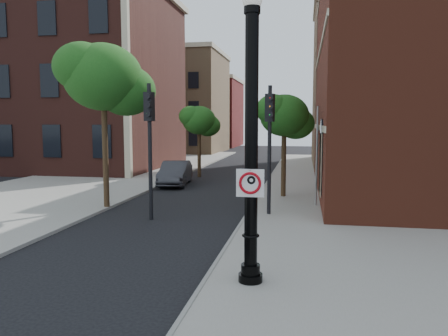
% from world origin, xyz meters
% --- Properties ---
extents(ground, '(120.00, 120.00, 0.00)m').
position_xyz_m(ground, '(0.00, 0.00, 0.00)').
color(ground, black).
rests_on(ground, ground).
extents(sidewalk_right, '(8.00, 60.00, 0.12)m').
position_xyz_m(sidewalk_right, '(6.00, 10.00, 0.06)').
color(sidewalk_right, gray).
rests_on(sidewalk_right, ground).
extents(sidewalk_left, '(10.00, 50.00, 0.12)m').
position_xyz_m(sidewalk_left, '(-9.00, 18.00, 0.06)').
color(sidewalk_left, gray).
rests_on(sidewalk_left, ground).
extents(curb_edge, '(0.10, 60.00, 0.14)m').
position_xyz_m(curb_edge, '(2.05, 10.00, 0.07)').
color(curb_edge, gray).
rests_on(curb_edge, ground).
extents(victorian_building, '(18.60, 14.60, 17.95)m').
position_xyz_m(victorian_building, '(-16.00, 23.97, 8.74)').
color(victorian_building, '#4F241D').
rests_on(victorian_building, ground).
extents(bg_building_tan_a, '(12.00, 12.00, 12.00)m').
position_xyz_m(bg_building_tan_a, '(-12.00, 44.00, 6.00)').
color(bg_building_tan_a, '#9B7954').
rests_on(bg_building_tan_a, ground).
extents(bg_building_red, '(12.00, 12.00, 10.00)m').
position_xyz_m(bg_building_red, '(-12.00, 58.00, 5.00)').
color(bg_building_red, maroon).
rests_on(bg_building_red, ground).
extents(lamppost, '(0.56, 0.56, 6.60)m').
position_xyz_m(lamppost, '(3.10, -0.05, 3.05)').
color(lamppost, black).
rests_on(lamppost, ground).
extents(no_parking_sign, '(0.62, 0.06, 0.62)m').
position_xyz_m(no_parking_sign, '(3.10, -0.22, 2.43)').
color(no_parking_sign, white).
rests_on(no_parking_sign, ground).
extents(parked_car, '(2.07, 4.52, 1.44)m').
position_xyz_m(parked_car, '(-3.32, 15.29, 0.72)').
color(parked_car, '#2F2F34').
rests_on(parked_car, ground).
extents(traffic_signal_left, '(0.36, 0.44, 5.22)m').
position_xyz_m(traffic_signal_left, '(-1.53, 6.12, 3.51)').
color(traffic_signal_left, black).
rests_on(traffic_signal_left, ground).
extents(traffic_signal_right, '(0.38, 0.45, 5.18)m').
position_xyz_m(traffic_signal_right, '(2.91, 7.47, 3.49)').
color(traffic_signal_right, black).
rests_on(traffic_signal_right, ground).
extents(utility_pole, '(0.09, 0.09, 4.45)m').
position_xyz_m(utility_pole, '(4.80, 9.68, 2.22)').
color(utility_pole, '#999999').
rests_on(utility_pole, ground).
extents(street_tree_a, '(3.91, 3.54, 7.05)m').
position_xyz_m(street_tree_a, '(-4.08, 7.77, 5.58)').
color(street_tree_a, '#332414').
rests_on(street_tree_a, ground).
extents(street_tree_b, '(2.70, 2.44, 4.86)m').
position_xyz_m(street_tree_b, '(-2.81, 19.39, 3.83)').
color(street_tree_b, '#332414').
rests_on(street_tree_b, ground).
extents(street_tree_c, '(2.83, 2.56, 5.11)m').
position_xyz_m(street_tree_c, '(3.30, 11.87, 4.03)').
color(street_tree_c, '#332414').
rests_on(street_tree_c, ground).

